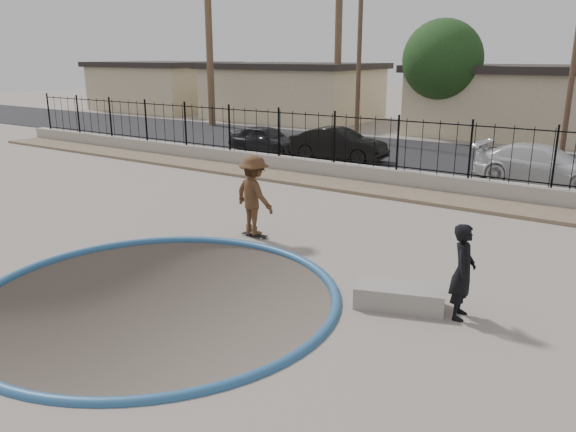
{
  "coord_description": "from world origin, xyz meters",
  "views": [
    {
      "loc": [
        7.57,
        -7.82,
        4.47
      ],
      "look_at": [
        1.0,
        2.0,
        1.06
      ],
      "focal_mm": 35.0,
      "sensor_mm": 36.0,
      "label": 1
    }
  ],
  "objects_px": {
    "car_c": "(543,165)",
    "car_b": "(339,144)",
    "car_a": "(266,139)",
    "videographer": "(463,272)",
    "concrete_ledge": "(399,296)",
    "skater": "(254,199)",
    "skateboard": "(255,235)"
  },
  "relations": [
    {
      "from": "skater",
      "to": "concrete_ledge",
      "type": "xyz_separation_m",
      "value": [
        4.69,
        -1.82,
        -0.8
      ]
    },
    {
      "from": "skater",
      "to": "videographer",
      "type": "relative_size",
      "value": 1.16
    },
    {
      "from": "skater",
      "to": "car_a",
      "type": "distance_m",
      "value": 12.64
    },
    {
      "from": "concrete_ledge",
      "to": "car_b",
      "type": "bearing_deg",
      "value": 123.17
    },
    {
      "from": "concrete_ledge",
      "to": "skater",
      "type": "bearing_deg",
      "value": 158.83
    },
    {
      "from": "skateboard",
      "to": "car_b",
      "type": "relative_size",
      "value": 0.17
    },
    {
      "from": "car_c",
      "to": "skater",
      "type": "bearing_deg",
      "value": 160.11
    },
    {
      "from": "car_a",
      "to": "car_c",
      "type": "relative_size",
      "value": 0.78
    },
    {
      "from": "videographer",
      "to": "car_c",
      "type": "height_order",
      "value": "videographer"
    },
    {
      "from": "skateboard",
      "to": "concrete_ledge",
      "type": "bearing_deg",
      "value": -24.65
    },
    {
      "from": "car_a",
      "to": "skateboard",
      "type": "bearing_deg",
      "value": -144.97
    },
    {
      "from": "skateboard",
      "to": "car_c",
      "type": "bearing_deg",
      "value": 61.28
    },
    {
      "from": "skater",
      "to": "videographer",
      "type": "distance_m",
      "value": 5.97
    },
    {
      "from": "car_a",
      "to": "concrete_ledge",
      "type": "bearing_deg",
      "value": -135.41
    },
    {
      "from": "car_a",
      "to": "car_b",
      "type": "bearing_deg",
      "value": -86.82
    },
    {
      "from": "skater",
      "to": "videographer",
      "type": "bearing_deg",
      "value": 179.42
    },
    {
      "from": "skateboard",
      "to": "skater",
      "type": "bearing_deg",
      "value": -79.45
    },
    {
      "from": "videographer",
      "to": "concrete_ledge",
      "type": "relative_size",
      "value": 1.07
    },
    {
      "from": "videographer",
      "to": "car_c",
      "type": "bearing_deg",
      "value": -5.01
    },
    {
      "from": "videographer",
      "to": "car_a",
      "type": "distance_m",
      "value": 17.65
    },
    {
      "from": "car_c",
      "to": "car_b",
      "type": "bearing_deg",
      "value": 94.08
    },
    {
      "from": "skateboard",
      "to": "concrete_ledge",
      "type": "height_order",
      "value": "concrete_ledge"
    },
    {
      "from": "car_b",
      "to": "car_a",
      "type": "bearing_deg",
      "value": 88.21
    },
    {
      "from": "skater",
      "to": "car_a",
      "type": "bearing_deg",
      "value": -40.24
    },
    {
      "from": "car_a",
      "to": "car_b",
      "type": "relative_size",
      "value": 0.88
    },
    {
      "from": "concrete_ledge",
      "to": "videographer",
      "type": "bearing_deg",
      "value": 10.76
    },
    {
      "from": "concrete_ledge",
      "to": "car_b",
      "type": "xyz_separation_m",
      "value": [
        -8.11,
        12.4,
        0.53
      ]
    },
    {
      "from": "concrete_ledge",
      "to": "car_a",
      "type": "height_order",
      "value": "car_a"
    },
    {
      "from": "skateboard",
      "to": "concrete_ledge",
      "type": "relative_size",
      "value": 0.45
    },
    {
      "from": "videographer",
      "to": "car_b",
      "type": "height_order",
      "value": "videographer"
    },
    {
      "from": "skater",
      "to": "skateboard",
      "type": "distance_m",
      "value": 0.94
    },
    {
      "from": "skateboard",
      "to": "car_b",
      "type": "height_order",
      "value": "car_b"
    }
  ]
}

